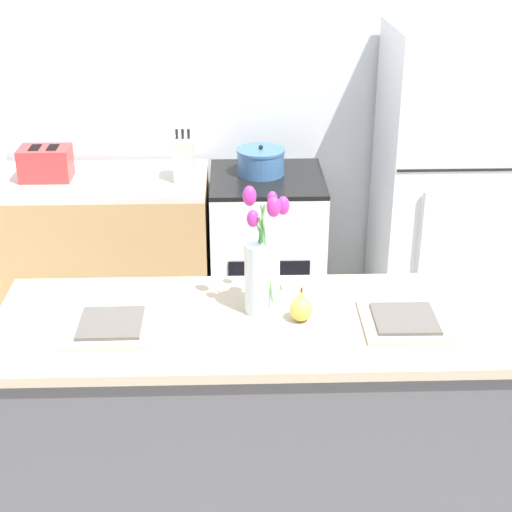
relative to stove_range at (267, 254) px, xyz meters
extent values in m
cube|color=silver|center=(-0.10, 0.40, 0.90)|extent=(5.20, 0.08, 2.70)
cube|color=#4C4C51|center=(-0.10, -1.60, 0.01)|extent=(1.76, 0.62, 0.92)
cube|color=tan|center=(-0.10, -1.60, 0.49)|extent=(1.80, 0.66, 0.03)
cube|color=tan|center=(-1.16, 0.00, -0.01)|extent=(1.68, 0.60, 0.87)
cube|color=beige|center=(-1.16, 0.00, 0.43)|extent=(1.68, 0.60, 0.03)
cube|color=silver|center=(0.00, 0.00, -0.01)|extent=(0.60, 0.60, 0.87)
cube|color=black|center=(0.00, 0.00, 0.44)|extent=(0.60, 0.60, 0.02)
cube|color=black|center=(0.00, -0.30, -0.04)|extent=(0.42, 0.01, 0.29)
cube|color=silver|center=(0.95, 0.00, 0.39)|extent=(0.68, 0.64, 1.67)
cube|color=black|center=(0.95, -0.32, 0.59)|extent=(0.67, 0.01, 0.01)
cylinder|color=#B2B5B7|center=(0.76, -0.34, 0.12)|extent=(0.02, 0.02, 0.72)
cylinder|color=silver|center=(-0.09, -1.54, 0.63)|extent=(0.12, 0.12, 0.26)
cylinder|color=#569E4C|center=(-0.07, -1.54, 0.72)|extent=(0.11, 0.02, 0.29)
ellipsoid|color=#B22889|center=(-0.02, -1.53, 0.89)|extent=(0.04, 0.04, 0.06)
cylinder|color=#569E4C|center=(-0.07, -1.51, 0.73)|extent=(0.06, 0.12, 0.29)
ellipsoid|color=#B22889|center=(-0.05, -1.45, 0.89)|extent=(0.03, 0.03, 0.05)
cylinder|color=#569E4C|center=(-0.10, -1.53, 0.74)|extent=(0.05, 0.03, 0.33)
ellipsoid|color=#B22889|center=(-0.13, -1.52, 0.92)|extent=(0.05, 0.05, 0.07)
cylinder|color=#569E4C|center=(-0.10, -1.54, 0.70)|extent=(0.04, 0.02, 0.27)
ellipsoid|color=#B22889|center=(-0.12, -1.55, 0.86)|extent=(0.04, 0.04, 0.06)
cylinder|color=#569E4C|center=(-0.07, -1.57, 0.74)|extent=(0.04, 0.08, 0.32)
ellipsoid|color=#B22889|center=(-0.05, -1.61, 0.92)|extent=(0.05, 0.05, 0.07)
ellipsoid|color=#E5CC4C|center=(0.04, -1.61, 0.55)|extent=(0.08, 0.08, 0.09)
cone|color=#E5CC4C|center=(0.04, -1.61, 0.60)|extent=(0.04, 0.04, 0.03)
cylinder|color=brown|center=(0.04, -1.61, 0.62)|extent=(0.01, 0.01, 0.02)
cube|color=beige|center=(-0.59, -1.64, 0.51)|extent=(0.29, 0.29, 0.01)
cube|color=#514C47|center=(-0.59, -1.64, 0.52)|extent=(0.21, 0.21, 0.01)
cube|color=beige|center=(0.39, -1.64, 0.51)|extent=(0.29, 0.29, 0.01)
cube|color=#514C47|center=(0.39, -1.64, 0.52)|extent=(0.21, 0.21, 0.01)
cube|color=red|center=(-1.15, 0.00, 0.53)|extent=(0.26, 0.18, 0.17)
cube|color=black|center=(-1.20, 0.00, 0.62)|extent=(0.05, 0.11, 0.01)
cube|color=black|center=(-1.11, 0.00, 0.62)|extent=(0.05, 0.11, 0.01)
cube|color=black|center=(-1.29, 0.00, 0.56)|extent=(0.02, 0.02, 0.02)
cylinder|color=#386093|center=(-0.03, 0.05, 0.51)|extent=(0.25, 0.25, 0.12)
cylinder|color=#386093|center=(-0.03, 0.05, 0.58)|extent=(0.26, 0.26, 0.01)
sphere|color=black|center=(-0.03, 0.05, 0.60)|extent=(0.02, 0.02, 0.02)
cube|color=beige|center=(-0.43, -0.03, 0.56)|extent=(0.10, 0.14, 0.22)
cylinder|color=black|center=(-0.46, -0.03, 0.69)|extent=(0.01, 0.01, 0.05)
cylinder|color=black|center=(-0.43, -0.03, 0.69)|extent=(0.01, 0.01, 0.05)
cylinder|color=black|center=(-0.40, -0.03, 0.69)|extent=(0.01, 0.01, 0.05)
camera|label=1|loc=(-0.18, -3.91, 1.84)|focal=55.00mm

